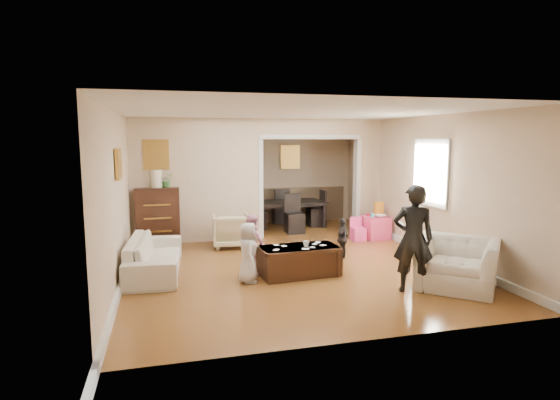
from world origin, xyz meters
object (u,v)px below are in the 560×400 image
object	(u,v)px
child_kneel_a	(248,253)
coffee_cup	(306,244)
adult_person	(413,239)
armchair_front	(456,263)
coffee_table	(299,261)
play_table	(375,227)
dining_table	(287,215)
armchair_back	(231,230)
child_toddler	(343,239)
child_kneel_b	(252,244)
table_lamp	(157,179)
sofa	(155,255)
cyan_cup	(373,215)
dresser	(158,216)

from	to	relation	value
child_kneel_a	coffee_cup	bearing A→B (deg)	-79.60
adult_person	child_kneel_a	bearing A→B (deg)	-3.92
armchair_front	coffee_table	xyz separation A→B (m)	(-2.05, 1.16, -0.13)
play_table	dining_table	xyz separation A→B (m)	(-1.55, 1.66, 0.07)
dining_table	adult_person	bearing A→B (deg)	-87.91
adult_person	armchair_back	bearing A→B (deg)	-36.80
child_kneel_a	child_toddler	size ratio (longest dim) A/B	1.23
armchair_back	child_toddler	distance (m)	2.32
armchair_front	child_kneel_a	world-z (taller)	child_kneel_a
child_kneel_b	child_toddler	size ratio (longest dim) A/B	1.29
armchair_front	table_lamp	world-z (taller)	table_lamp
sofa	child_kneel_a	bearing A→B (deg)	-116.99
play_table	child_toddler	world-z (taller)	child_toddler
cyan_cup	coffee_cup	bearing A→B (deg)	-135.74
sofa	child_kneel_a	world-z (taller)	child_kneel_a
sofa	coffee_table	distance (m)	2.34
sofa	child_kneel_a	distance (m)	1.63
table_lamp	child_kneel_b	bearing A→B (deg)	-58.13
dresser	coffee_table	distance (m)	3.52
dining_table	cyan_cup	bearing A→B (deg)	-53.25
coffee_table	child_kneel_b	bearing A→B (deg)	156.80
child_toddler	dining_table	bearing A→B (deg)	-131.62
dining_table	child_toddler	size ratio (longest dim) A/B	2.44
armchair_front	child_toddler	xyz separation A→B (m)	(-1.00, 1.91, 0.01)
cyan_cup	child_kneel_b	bearing A→B (deg)	-149.18
dresser	dining_table	world-z (taller)	dresser
table_lamp	child_kneel_a	world-z (taller)	table_lamp
table_lamp	play_table	world-z (taller)	table_lamp
table_lamp	cyan_cup	xyz separation A→B (m)	(4.49, -0.63, -0.84)
cyan_cup	child_kneel_b	distance (m)	3.48
child_kneel_b	cyan_cup	bearing A→B (deg)	-84.79
cyan_cup	dining_table	size ratio (longest dim) A/B	0.04
sofa	coffee_table	xyz separation A→B (m)	(2.24, -0.68, -0.06)
play_table	dining_table	bearing A→B (deg)	133.16
cyan_cup	armchair_back	bearing A→B (deg)	178.41
dresser	child_kneel_b	bearing A→B (deg)	-58.13
table_lamp	dining_table	distance (m)	3.39
armchair_back	armchair_front	distance (m)	4.37
coffee_table	adult_person	world-z (taller)	adult_person
dresser	child_toddler	world-z (taller)	dresser
coffee_cup	dining_table	distance (m)	3.91
dresser	cyan_cup	bearing A→B (deg)	-8.03
sofa	play_table	world-z (taller)	sofa
coffee_cup	play_table	distance (m)	3.18
child_toddler	dresser	bearing A→B (deg)	-76.78
dining_table	armchair_front	bearing A→B (deg)	-79.86
sofa	coffee_cup	xyz separation A→B (m)	(2.34, -0.73, 0.22)
table_lamp	coffee_table	xyz separation A→B (m)	(2.20, -2.72, -1.13)
dining_table	adult_person	size ratio (longest dim) A/B	1.18
armchair_front	table_lamp	xyz separation A→B (m)	(-4.26, 3.88, 1.00)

